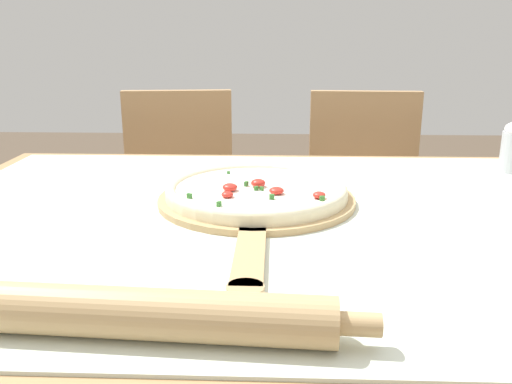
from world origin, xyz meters
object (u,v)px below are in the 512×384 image
object	(u,v)px
pizza_peel	(256,203)
rolling_pin	(159,314)
chair_left	(179,201)
pizza	(257,190)
chair_right	(363,203)

from	to	relation	value
pizza_peel	rolling_pin	distance (m)	0.48
rolling_pin	chair_left	xyz separation A→B (m)	(-0.21, 1.28, -0.28)
pizza	chair_left	bearing A→B (deg)	111.04
pizza_peel	chair_right	world-z (taller)	chair_right
chair_left	chair_right	xyz separation A→B (m)	(0.64, 0.00, 0.00)
pizza_peel	chair_left	world-z (taller)	chair_left
pizza	chair_left	distance (m)	0.88
chair_left	rolling_pin	bearing A→B (deg)	-87.06
pizza	chair_left	xyz separation A→B (m)	(-0.30, 0.78, -0.27)
pizza	chair_right	size ratio (longest dim) A/B	0.40
rolling_pin	chair_right	size ratio (longest dim) A/B	0.53
pizza	rolling_pin	xyz separation A→B (m)	(-0.09, -0.50, 0.00)
pizza_peel	rolling_pin	world-z (taller)	rolling_pin
rolling_pin	chair_left	distance (m)	1.32
pizza	chair_right	bearing A→B (deg)	66.35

